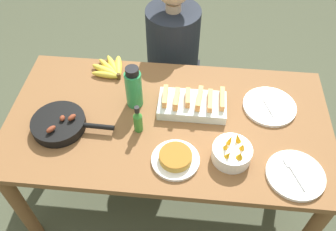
# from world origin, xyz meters

# --- Properties ---
(ground_plane) EXTENTS (14.00, 14.00, 0.00)m
(ground_plane) POSITION_xyz_m (0.00, 0.00, 0.00)
(ground_plane) COLOR #474C38
(dining_table) EXTENTS (1.58, 0.82, 0.70)m
(dining_table) POSITION_xyz_m (0.00, 0.00, 0.61)
(dining_table) COLOR brown
(dining_table) RESTS_ON ground_plane
(banana_bunch) EXTENTS (0.19, 0.19, 0.04)m
(banana_bunch) POSITION_xyz_m (-0.34, 0.31, 0.72)
(banana_bunch) COLOR gold
(banana_bunch) RESTS_ON dining_table
(melon_tray) EXTENTS (0.33, 0.18, 0.10)m
(melon_tray) POSITION_xyz_m (0.11, 0.08, 0.74)
(melon_tray) COLOR silver
(melon_tray) RESTS_ON dining_table
(skillet) EXTENTS (0.40, 0.25, 0.08)m
(skillet) POSITION_xyz_m (-0.50, -0.10, 0.73)
(skillet) COLOR black
(skillet) RESTS_ON dining_table
(frittata_plate_center) EXTENTS (0.21, 0.21, 0.05)m
(frittata_plate_center) POSITION_xyz_m (0.06, -0.24, 0.72)
(frittata_plate_center) COLOR white
(frittata_plate_center) RESTS_ON dining_table
(empty_plate_near_front) EXTENTS (0.26, 0.26, 0.02)m
(empty_plate_near_front) POSITION_xyz_m (0.50, 0.13, 0.71)
(empty_plate_near_front) COLOR white
(empty_plate_near_front) RESTS_ON dining_table
(empty_plate_far_left) EXTENTS (0.25, 0.25, 0.02)m
(empty_plate_far_left) POSITION_xyz_m (0.57, -0.26, 0.71)
(empty_plate_far_left) COLOR white
(empty_plate_far_left) RESTS_ON dining_table
(fruit_bowl_mango) EXTENTS (0.17, 0.17, 0.12)m
(fruit_bowl_mango) POSITION_xyz_m (0.30, -0.19, 0.74)
(fruit_bowl_mango) COLOR white
(fruit_bowl_mango) RESTS_ON dining_table
(water_bottle) EXTENTS (0.08, 0.08, 0.23)m
(water_bottle) POSITION_xyz_m (-0.18, 0.09, 0.81)
(water_bottle) COLOR #2D9351
(water_bottle) RESTS_ON dining_table
(hot_sauce_bottle) EXTENTS (0.04, 0.04, 0.16)m
(hot_sauce_bottle) POSITION_xyz_m (-0.13, -0.07, 0.77)
(hot_sauce_bottle) COLOR #337F2D
(hot_sauce_bottle) RESTS_ON dining_table
(person_figure) EXTENTS (0.36, 0.36, 1.13)m
(person_figure) POSITION_xyz_m (-0.04, 0.67, 0.46)
(person_figure) COLOR black
(person_figure) RESTS_ON ground_plane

